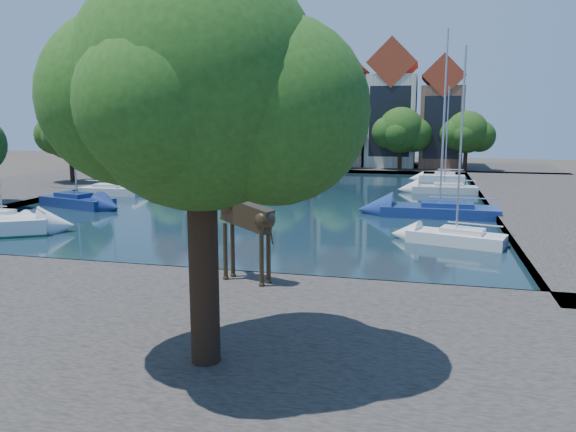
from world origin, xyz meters
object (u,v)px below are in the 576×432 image
(sailboat_left_a, at_px, (3,216))
(giraffe_statue, at_px, (241,213))
(sailboat_right_a, at_px, (456,235))
(plane_tree, at_px, (203,95))

(sailboat_left_a, bearing_deg, giraffe_statue, -26.62)
(giraffe_statue, xyz_separation_m, sailboat_left_a, (-20.16, 10.11, -2.72))
(sailboat_left_a, relative_size, sailboat_right_a, 0.73)
(plane_tree, xyz_separation_m, sailboat_right_a, (7.38, 18.43, -7.04))
(plane_tree, distance_m, giraffe_statue, 8.92)
(plane_tree, relative_size, sailboat_right_a, 0.99)
(giraffe_statue, bearing_deg, plane_tree, -78.11)
(sailboat_left_a, bearing_deg, plane_tree, -39.14)
(plane_tree, relative_size, sailboat_left_a, 1.36)
(plane_tree, xyz_separation_m, sailboat_left_a, (-21.76, 17.71, -7.10))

